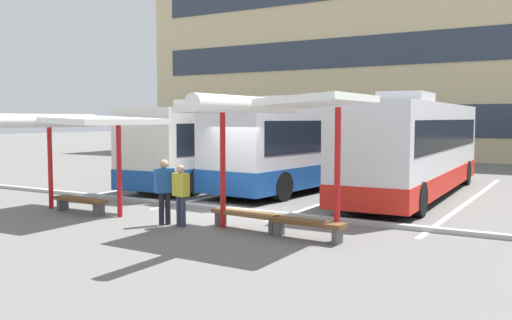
# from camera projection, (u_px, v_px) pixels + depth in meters

# --- Properties ---
(ground_plane) EXTENTS (160.00, 160.00, 0.00)m
(ground_plane) POSITION_uv_depth(u_px,v_px,m) (221.00, 211.00, 16.51)
(ground_plane) COLOR slate
(terminal_building) EXTENTS (44.43, 11.56, 17.01)m
(terminal_building) POSITION_uv_depth(u_px,v_px,m) (441.00, 59.00, 40.60)
(terminal_building) COLOR #D1BC8C
(terminal_building) RESTS_ON ground
(coach_bus_0) EXTENTS (3.47, 11.53, 3.50)m
(coach_bus_0) POSITION_uv_depth(u_px,v_px,m) (221.00, 145.00, 23.79)
(coach_bus_0) COLOR silver
(coach_bus_0) RESTS_ON ground
(coach_bus_1) EXTENTS (3.55, 11.41, 3.60)m
(coach_bus_1) POSITION_uv_depth(u_px,v_px,m) (311.00, 146.00, 22.25)
(coach_bus_1) COLOR silver
(coach_bus_1) RESTS_ON ground
(coach_bus_2) EXTENTS (2.79, 11.96, 3.63)m
(coach_bus_2) POSITION_uv_depth(u_px,v_px,m) (416.00, 149.00, 19.70)
(coach_bus_2) COLOR silver
(coach_bus_2) RESTS_ON ground
(lane_stripe_0) EXTENTS (0.16, 14.00, 0.01)m
(lane_stripe_0) POSITION_uv_depth(u_px,v_px,m) (187.00, 180.00, 24.86)
(lane_stripe_0) COLOR white
(lane_stripe_0) RESTS_ON ground
(lane_stripe_1) EXTENTS (0.16, 14.00, 0.01)m
(lane_stripe_1) POSITION_uv_depth(u_px,v_px,m) (265.00, 185.00, 22.82)
(lane_stripe_1) COLOR white
(lane_stripe_1) RESTS_ON ground
(lane_stripe_2) EXTENTS (0.16, 14.00, 0.01)m
(lane_stripe_2) POSITION_uv_depth(u_px,v_px,m) (357.00, 192.00, 20.77)
(lane_stripe_2) COLOR white
(lane_stripe_2) RESTS_ON ground
(lane_stripe_3) EXTENTS (0.16, 14.00, 0.01)m
(lane_stripe_3) POSITION_uv_depth(u_px,v_px,m) (471.00, 200.00, 18.72)
(lane_stripe_3) COLOR white
(lane_stripe_3) RESTS_ON ground
(waiting_shelter_0) EXTENTS (3.88, 5.13, 2.89)m
(waiting_shelter_0) POSITION_uv_depth(u_px,v_px,m) (74.00, 122.00, 15.82)
(waiting_shelter_0) COLOR red
(waiting_shelter_0) RESTS_ON ground
(bench_0) EXTENTS (1.97, 0.55, 0.45)m
(bench_0) POSITION_uv_depth(u_px,v_px,m) (80.00, 202.00, 16.12)
(bench_0) COLOR brown
(bench_0) RESTS_ON ground
(waiting_shelter_1) EXTENTS (4.09, 4.68, 3.31)m
(waiting_shelter_1) POSITION_uv_depth(u_px,v_px,m) (271.00, 108.00, 12.79)
(waiting_shelter_1) COLOR red
(waiting_shelter_1) RESTS_ON ground
(bench_1) EXTENTS (2.02, 0.62, 0.45)m
(bench_1) POSITION_uv_depth(u_px,v_px,m) (247.00, 216.00, 13.75)
(bench_1) COLOR brown
(bench_1) RESTS_ON ground
(bench_2) EXTENTS (1.86, 0.55, 0.45)m
(bench_2) POSITION_uv_depth(u_px,v_px,m) (307.00, 225.00, 12.60)
(bench_2) COLOR brown
(bench_2) RESTS_ON ground
(platform_kerb) EXTENTS (44.00, 0.24, 0.12)m
(platform_kerb) POSITION_uv_depth(u_px,v_px,m) (223.00, 209.00, 16.60)
(platform_kerb) COLOR #ADADA8
(platform_kerb) RESTS_ON ground
(waiting_passenger_0) EXTENTS (0.50, 0.32, 1.59)m
(waiting_passenger_0) POSITION_uv_depth(u_px,v_px,m) (181.00, 191.00, 14.09)
(waiting_passenger_0) COLOR #33384C
(waiting_passenger_0) RESTS_ON ground
(waiting_passenger_1) EXTENTS (0.45, 0.53, 1.71)m
(waiting_passenger_1) POSITION_uv_depth(u_px,v_px,m) (164.00, 187.00, 14.31)
(waiting_passenger_1) COLOR black
(waiting_passenger_1) RESTS_ON ground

